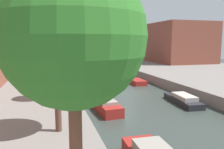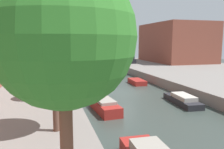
% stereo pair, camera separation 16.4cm
% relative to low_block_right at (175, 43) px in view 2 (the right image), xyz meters
% --- Properties ---
extents(ground_plane, '(84.00, 84.00, 0.00)m').
position_rel_low_block_right_xyz_m(ground_plane, '(-18.00, -20.44, -4.81)').
color(ground_plane, '#333D38').
extents(low_block_right, '(10.00, 14.70, 7.62)m').
position_rel_low_block_right_xyz_m(low_block_right, '(0.00, 0.00, 0.00)').
color(low_block_right, brown).
rests_on(low_block_right, quay_right).
extents(street_tree_0, '(2.16, 2.16, 5.12)m').
position_rel_low_block_right_xyz_m(street_tree_0, '(-24.64, -38.11, 0.20)').
color(street_tree_0, brown).
rests_on(street_tree_0, quay_left).
extents(street_tree_1, '(2.85, 2.85, 5.59)m').
position_rel_low_block_right_xyz_m(street_tree_1, '(-24.64, -31.42, 0.33)').
color(street_tree_1, brown).
rests_on(street_tree_1, quay_left).
extents(street_tree_2, '(1.99, 1.99, 4.13)m').
position_rel_low_block_right_xyz_m(street_tree_2, '(-24.64, -25.38, -0.71)').
color(street_tree_2, brown).
rests_on(street_tree_2, quay_left).
extents(street_tree_3, '(1.85, 1.85, 4.70)m').
position_rel_low_block_right_xyz_m(street_tree_3, '(-24.64, -17.84, -0.10)').
color(street_tree_3, brown).
rests_on(street_tree_3, quay_left).
extents(street_tree_4, '(2.21, 2.21, 4.13)m').
position_rel_low_block_right_xyz_m(street_tree_4, '(-24.64, -12.33, -0.81)').
color(street_tree_4, brown).
rests_on(street_tree_4, quay_left).
extents(street_tree_5, '(2.09, 2.09, 4.36)m').
position_rel_low_block_right_xyz_m(street_tree_5, '(-24.64, -6.03, -0.55)').
color(street_tree_5, '#4E3D28').
rests_on(street_tree_5, quay_left).
extents(parked_car, '(1.90, 4.48, 1.59)m').
position_rel_low_block_right_xyz_m(parked_car, '(-10.34, -0.45, -3.15)').
color(parked_car, black).
rests_on(parked_car, quay_right).
extents(moored_boat_left_2, '(1.62, 3.94, 0.90)m').
position_rel_low_block_right_xyz_m(moored_boat_left_2, '(-21.10, -26.05, -4.41)').
color(moored_boat_left_2, maroon).
rests_on(moored_boat_left_2, ground_plane).
extents(moored_boat_left_3, '(1.66, 3.84, 0.95)m').
position_rel_low_block_right_xyz_m(moored_boat_left_3, '(-21.66, -19.21, -4.41)').
color(moored_boat_left_3, maroon).
rests_on(moored_boat_left_3, ground_plane).
extents(moored_boat_right_2, '(1.66, 4.38, 0.78)m').
position_rel_low_block_right_xyz_m(moored_boat_right_2, '(-14.57, -25.77, -4.48)').
color(moored_boat_right_2, '#232328').
rests_on(moored_boat_right_2, ground_plane).
extents(moored_boat_right_3, '(1.50, 3.08, 0.54)m').
position_rel_low_block_right_xyz_m(moored_boat_right_3, '(-14.84, -16.58, -4.54)').
color(moored_boat_right_3, maroon).
rests_on(moored_boat_right_3, ground_plane).
extents(moored_boat_right_4, '(1.55, 4.06, 0.85)m').
position_rel_low_block_right_xyz_m(moored_boat_right_4, '(-14.74, -8.47, -4.46)').
color(moored_boat_right_4, '#4C5156').
rests_on(moored_boat_right_4, ground_plane).
extents(moored_boat_right_5, '(1.61, 3.08, 0.67)m').
position_rel_low_block_right_xyz_m(moored_boat_right_5, '(-14.86, -1.20, -4.47)').
color(moored_boat_right_5, beige).
rests_on(moored_boat_right_5, ground_plane).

